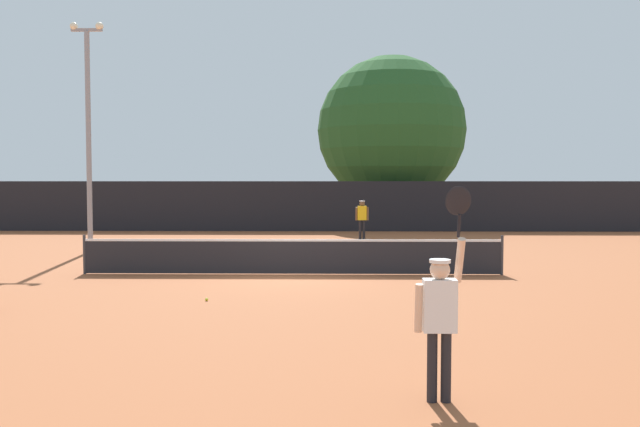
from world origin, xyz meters
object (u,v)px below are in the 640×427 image
object	(u,v)px
player_receiving	(362,216)
tennis_ball	(207,299)
player_serving	(440,308)
large_tree	(391,130)
parked_car_near	(343,210)
light_pole	(88,122)

from	to	relation	value
player_receiving	tennis_ball	xyz separation A→B (m)	(-3.96, -14.74, -0.99)
player_serving	player_receiving	world-z (taller)	player_serving
large_tree	parked_car_near	world-z (taller)	large_tree
player_receiving	large_tree	xyz separation A→B (m)	(2.03, 8.79, 4.32)
light_pole	parked_car_near	world-z (taller)	light_pole
light_pole	large_tree	xyz separation A→B (m)	(11.95, 14.03, 0.73)
tennis_ball	large_tree	distance (m)	24.86
player_serving	player_receiving	bearing A→B (deg)	89.85
player_receiving	parked_car_near	bearing A→B (deg)	-86.65
player_serving	parked_car_near	world-z (taller)	player_serving
light_pole	parked_car_near	distance (m)	19.18
player_receiving	tennis_ball	size ratio (longest dim) A/B	24.58
tennis_ball	parked_car_near	xyz separation A→B (m)	(3.31, 25.85, 0.74)
light_pole	player_receiving	bearing A→B (deg)	27.87
player_serving	large_tree	xyz separation A→B (m)	(2.09, 29.85, 4.25)
player_receiving	parked_car_near	distance (m)	11.13
light_pole	large_tree	world-z (taller)	large_tree
large_tree	parked_car_near	bearing A→B (deg)	139.17
player_receiving	light_pole	xyz separation A→B (m)	(-9.92, -5.24, 3.59)
tennis_ball	large_tree	size ratio (longest dim) A/B	0.01
light_pole	large_tree	distance (m)	18.45
player_serving	large_tree	size ratio (longest dim) A/B	0.26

